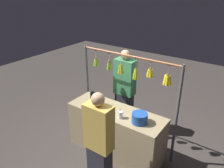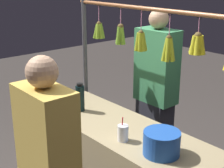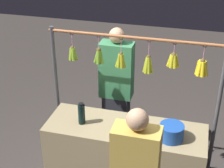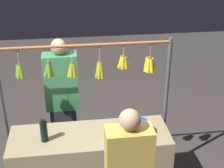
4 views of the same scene
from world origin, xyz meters
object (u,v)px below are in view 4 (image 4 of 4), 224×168
object	(u,v)px
blue_bucket	(137,129)
drink_cup	(108,136)
vendor_person	(63,105)
water_bottle	(44,131)

from	to	relation	value
blue_bucket	drink_cup	world-z (taller)	drink_cup
vendor_person	water_bottle	bearing A→B (deg)	76.50
water_bottle	drink_cup	xyz separation A→B (m)	(-0.65, 0.09, -0.06)
drink_cup	water_bottle	bearing A→B (deg)	-8.18
water_bottle	vendor_person	world-z (taller)	vendor_person
drink_cup	blue_bucket	bearing A→B (deg)	-167.93
drink_cup	vendor_person	bearing A→B (deg)	-61.50
water_bottle	blue_bucket	bearing A→B (deg)	178.31
water_bottle	vendor_person	xyz separation A→B (m)	(-0.18, -0.76, -0.14)
vendor_person	blue_bucket	bearing A→B (deg)	134.20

